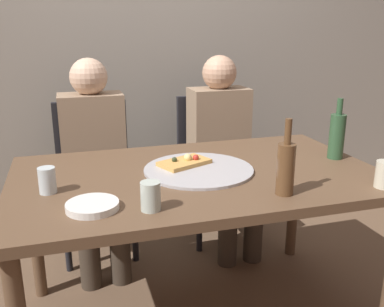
% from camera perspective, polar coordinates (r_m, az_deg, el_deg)
% --- Properties ---
extents(back_wall, '(6.00, 0.10, 2.60)m').
position_cam_1_polar(back_wall, '(3.02, -7.09, 15.99)').
color(back_wall, gray).
rests_on(back_wall, ground_plane).
extents(dining_table, '(1.56, 0.93, 0.73)m').
position_cam_1_polar(dining_table, '(1.84, 0.81, -4.71)').
color(dining_table, brown).
rests_on(dining_table, ground_plane).
extents(pizza_tray, '(0.48, 0.48, 0.01)m').
position_cam_1_polar(pizza_tray, '(1.83, 0.90, -2.18)').
color(pizza_tray, '#ADADB2').
rests_on(pizza_tray, dining_table).
extents(pizza_slice_last, '(0.25, 0.21, 0.05)m').
position_cam_1_polar(pizza_slice_last, '(1.88, -0.97, -1.14)').
color(pizza_slice_last, tan).
rests_on(pizza_slice_last, pizza_tray).
extents(wine_bottle, '(0.07, 0.07, 0.29)m').
position_cam_1_polar(wine_bottle, '(1.59, 12.53, -1.80)').
color(wine_bottle, brown).
rests_on(wine_bottle, dining_table).
extents(beer_bottle, '(0.07, 0.07, 0.29)m').
position_cam_1_polar(beer_bottle, '(2.10, 18.95, 2.36)').
color(beer_bottle, '#2D5133').
rests_on(beer_bottle, dining_table).
extents(tumbler_near, '(0.06, 0.06, 0.10)m').
position_cam_1_polar(tumbler_near, '(1.67, -18.94, -3.44)').
color(tumbler_near, silver).
rests_on(tumbler_near, dining_table).
extents(tumbler_far, '(0.07, 0.07, 0.10)m').
position_cam_1_polar(tumbler_far, '(1.44, -5.60, -5.74)').
color(tumbler_far, '#B7C6BC').
rests_on(tumbler_far, dining_table).
extents(plate_stack, '(0.18, 0.18, 0.02)m').
position_cam_1_polar(plate_stack, '(1.50, -13.27, -6.89)').
color(plate_stack, white).
rests_on(plate_stack, dining_table).
extents(chair_left, '(0.44, 0.44, 0.90)m').
position_cam_1_polar(chair_left, '(2.63, -13.03, -1.83)').
color(chair_left, black).
rests_on(chair_left, ground_plane).
extents(chair_right, '(0.44, 0.44, 0.90)m').
position_cam_1_polar(chair_right, '(2.78, 3.08, -0.41)').
color(chair_right, black).
rests_on(chair_right, ground_plane).
extents(guest_in_sweater, '(0.36, 0.56, 1.17)m').
position_cam_1_polar(guest_in_sweater, '(2.45, -12.96, -0.08)').
color(guest_in_sweater, '#937A60').
rests_on(guest_in_sweater, ground_plane).
extents(guest_in_beanie, '(0.36, 0.56, 1.17)m').
position_cam_1_polar(guest_in_beanie, '(2.61, 4.24, 1.34)').
color(guest_in_beanie, '#937A60').
rests_on(guest_in_beanie, ground_plane).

